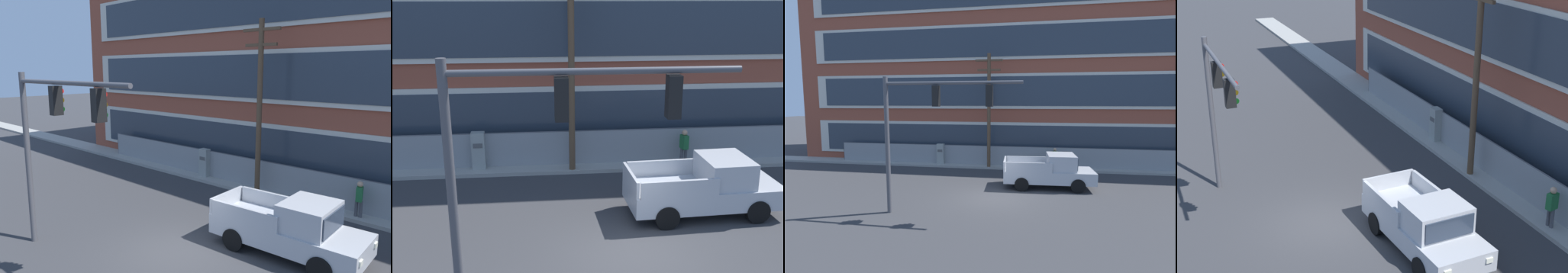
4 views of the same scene
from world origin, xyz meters
TOP-DOWN VIEW (x-y plane):
  - ground_plane at (0.00, 0.00)m, footprint 160.00×160.00m
  - sidewalk_building_side at (0.00, 7.63)m, footprint 80.00×1.74m
  - brick_mill_building at (1.63, 13.95)m, footprint 39.68×11.50m
  - chain_link_fence at (2.92, 7.64)m, footprint 33.30×0.06m
  - traffic_signal_mast at (-2.66, -2.90)m, footprint 6.10×0.43m
  - pickup_truck_silver at (3.07, 2.55)m, footprint 5.32×2.37m
  - utility_pole_near_corner at (-1.23, 6.97)m, footprint 2.01×0.26m
  - electrical_cabinet at (-5.16, 7.46)m, footprint 0.55×0.42m
  - pedestrian_near_cabinet at (3.66, 7.18)m, footprint 0.32×0.44m

SIDE VIEW (x-z plane):
  - ground_plane at x=0.00m, z-range 0.00..0.00m
  - sidewalk_building_side at x=0.00m, z-range 0.00..0.16m
  - chain_link_fence at x=2.92m, z-range 0.02..1.68m
  - electrical_cabinet at x=-5.16m, z-range 0.00..1.75m
  - pickup_truck_silver at x=3.07m, z-range -0.05..1.95m
  - pedestrian_near_cabinet at x=3.66m, z-range 0.13..1.82m
  - traffic_signal_mast at x=-2.66m, z-range 1.32..7.48m
  - utility_pole_near_corner at x=-1.23m, z-range 0.39..8.97m
  - brick_mill_building at x=1.63m, z-range 0.01..15.59m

